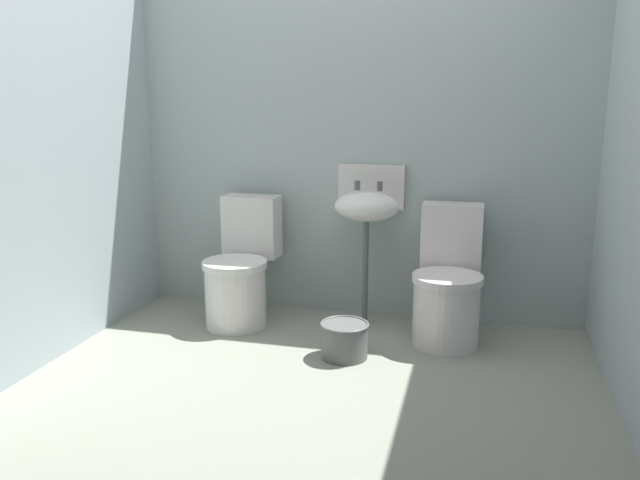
# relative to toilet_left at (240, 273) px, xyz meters

# --- Properties ---
(ground_plane) EXTENTS (3.28, 2.92, 0.08)m
(ground_plane) POSITION_rel_toilet_left_xyz_m (0.67, -0.91, -0.36)
(ground_plane) COLOR gray
(wall_back) EXTENTS (3.28, 0.10, 2.35)m
(wall_back) POSITION_rel_toilet_left_xyz_m (0.67, 0.40, 0.85)
(wall_back) COLOR #A5B4B3
(wall_back) RESTS_ON ground
(wall_left) EXTENTS (0.10, 2.72, 2.35)m
(wall_left) POSITION_rel_toilet_left_xyz_m (-0.82, -0.81, 0.85)
(wall_left) COLOR #A1AFB5
(wall_left) RESTS_ON ground
(toilet_left) EXTENTS (0.41, 0.60, 0.78)m
(toilet_left) POSITION_rel_toilet_left_xyz_m (0.00, 0.00, 0.00)
(toilet_left) COLOR white
(toilet_left) RESTS_ON ground
(toilet_right) EXTENTS (0.40, 0.59, 0.78)m
(toilet_right) POSITION_rel_toilet_left_xyz_m (1.29, -0.00, 0.00)
(toilet_right) COLOR white
(toilet_right) RESTS_ON ground
(sink) EXTENTS (0.42, 0.35, 0.99)m
(sink) POSITION_rel_toilet_left_xyz_m (0.77, 0.19, 0.43)
(sink) COLOR #5C5F5E
(sink) RESTS_ON ground
(bucket) EXTENTS (0.27, 0.27, 0.20)m
(bucket) POSITION_rel_toilet_left_xyz_m (0.76, -0.41, -0.22)
(bucket) COLOR #5C5F5E
(bucket) RESTS_ON ground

